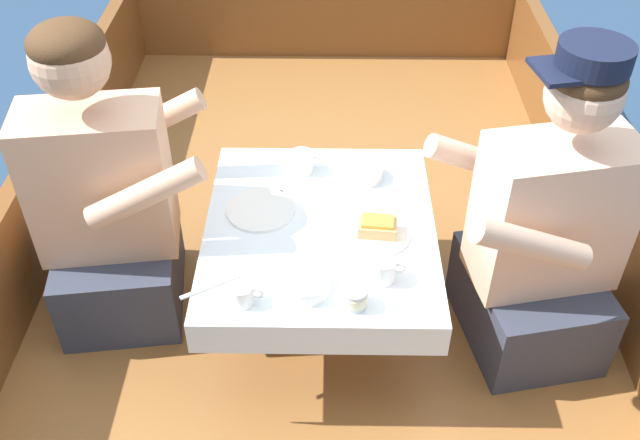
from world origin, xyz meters
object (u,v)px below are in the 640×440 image
object	(u,v)px
person_port	(108,206)
tin_can	(355,298)
coffee_cup_starboard	(382,269)
coffee_cup_center	(302,161)
person_starboard	(543,239)
sandwich	(377,227)
coffee_cup_port	(242,294)

from	to	relation	value
person_port	tin_can	xyz separation A→B (m)	(0.73, -0.38, 0.02)
person_port	coffee_cup_starboard	size ratio (longest dim) A/B	9.64
coffee_cup_center	tin_can	world-z (taller)	coffee_cup_center
coffee_cup_starboard	tin_can	size ratio (longest dim) A/B	1.52
person_port	person_starboard	size ratio (longest dim) A/B	0.99
tin_can	coffee_cup_center	bearing A→B (deg)	104.83
person_starboard	sandwich	xyz separation A→B (m)	(-0.47, 0.02, 0.03)
person_port	person_starboard	world-z (taller)	person_starboard
person_port	coffee_cup_center	bearing A→B (deg)	11.61
person_port	coffee_cup_center	world-z (taller)	person_port
sandwich	coffee_cup_starboard	bearing A→B (deg)	-88.47
sandwich	coffee_cup_center	size ratio (longest dim) A/B	1.14
person_starboard	coffee_cup_center	xyz separation A→B (m)	(-0.70, 0.33, 0.03)
coffee_cup_port	person_port	bearing A→B (deg)	139.43
coffee_cup_center	coffee_cup_port	bearing A→B (deg)	-103.00
coffee_cup_port	coffee_cup_starboard	world-z (taller)	coffee_cup_starboard
tin_can	person_starboard	bearing A→B (deg)	25.31
sandwich	coffee_cup_starboard	world-z (taller)	coffee_cup_starboard
coffee_cup_port	coffee_cup_center	bearing A→B (deg)	77.00
person_port	coffee_cup_port	xyz separation A→B (m)	(0.44, -0.38, 0.02)
sandwich	person_port	bearing A→B (deg)	172.31
person_port	coffee_cup_center	distance (m)	0.61
coffee_cup_port	coffee_cup_starboard	xyz separation A→B (m)	(0.36, 0.09, 0.01)
sandwich	tin_can	world-z (taller)	sandwich
coffee_cup_port	tin_can	size ratio (longest dim) A/B	1.32
person_starboard	coffee_cup_center	bearing A→B (deg)	-36.67
coffee_cup_port	coffee_cup_center	size ratio (longest dim) A/B	0.87
person_starboard	coffee_cup_starboard	size ratio (longest dim) A/B	9.75
person_port	person_starboard	xyz separation A→B (m)	(1.27, -0.13, -0.01)
person_starboard	sandwich	bearing A→B (deg)	-13.70
coffee_cup_port	person_starboard	bearing A→B (deg)	16.80
coffee_cup_starboard	tin_can	world-z (taller)	coffee_cup_starboard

